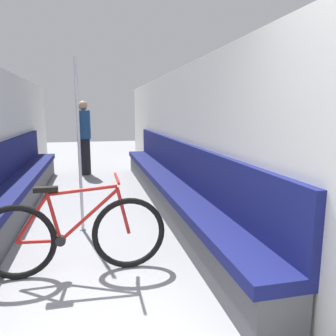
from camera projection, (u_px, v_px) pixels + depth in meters
wall_right at (183, 138)px, 5.02m from camera, size 0.10×10.74×2.11m
bench_seat_row_left at (12, 193)px, 4.58m from camera, size 0.44×6.48×1.02m
bench_seat_row_right at (169, 185)px, 5.08m from camera, size 0.44×6.48×1.02m
bicycle at (75, 235)px, 2.96m from camera, size 1.66×0.46×0.88m
grab_pole_near at (80, 149)px, 3.92m from camera, size 0.08×0.08×2.09m
passenger_standing at (84, 137)px, 7.51m from camera, size 0.30×0.30×1.69m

